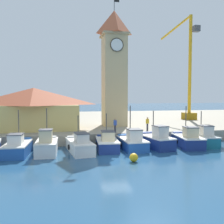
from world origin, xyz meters
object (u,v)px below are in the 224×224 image
object	(u,v)px
fishing_boat_far_right	(203,138)
fishing_boat_left_outer	(18,147)
clock_tower	(114,65)
mooring_buoy	(134,158)
fishing_boat_right_outer	(188,140)
dock_worker_along_quay	(115,125)
dock_worker_near_tower	(147,124)
fishing_boat_mid_left	(80,145)
fishing_boat_right_inner	(156,140)
fishing_boat_mid_right	(132,142)
port_crane_near	(189,78)
fishing_boat_left_inner	(47,145)
fishing_boat_center	(107,143)
warehouse_left	(34,108)

from	to	relation	value
fishing_boat_far_right	fishing_boat_left_outer	bearing A→B (deg)	-178.34
clock_tower	mooring_buoy	bearing A→B (deg)	-96.35
fishing_boat_right_outer	dock_worker_along_quay	bearing A→B (deg)	152.14
fishing_boat_left_outer	dock_worker_near_tower	size ratio (longest dim) A/B	3.01
fishing_boat_mid_left	fishing_boat_right_inner	world-z (taller)	fishing_boat_right_inner
clock_tower	dock_worker_near_tower	bearing A→B (deg)	-64.32
fishing_boat_right_inner	mooring_buoy	world-z (taller)	fishing_boat_right_inner
fishing_boat_mid_right	clock_tower	bearing A→B (deg)	88.02
fishing_boat_far_right	dock_worker_near_tower	xyz separation A→B (m)	(-4.93, 4.14, 1.30)
dock_worker_near_tower	mooring_buoy	bearing A→B (deg)	-115.70
fishing_boat_left_outer	port_crane_near	bearing A→B (deg)	33.28
fishing_boat_right_inner	dock_worker_along_quay	bearing A→B (deg)	135.31
port_crane_near	dock_worker_along_quay	size ratio (longest dim) A/B	11.17
fishing_boat_left_inner	clock_tower	bearing A→B (deg)	50.70
fishing_boat_far_right	fishing_boat_mid_right	bearing A→B (deg)	-179.13
fishing_boat_center	fishing_boat_far_right	size ratio (longest dim) A/B	1.06
fishing_boat_right_inner	port_crane_near	world-z (taller)	port_crane_near
fishing_boat_far_right	port_crane_near	distance (m)	19.63
fishing_boat_mid_right	mooring_buoy	size ratio (longest dim) A/B	6.93
warehouse_left	clock_tower	bearing A→B (deg)	7.65
fishing_boat_left_outer	mooring_buoy	bearing A→B (deg)	-25.65
fishing_boat_left_inner	fishing_boat_center	world-z (taller)	fishing_boat_left_inner
fishing_boat_left_inner	dock_worker_near_tower	world-z (taller)	fishing_boat_left_inner
fishing_boat_left_inner	port_crane_near	xyz separation A→B (m)	(23.61, 17.42, 7.59)
fishing_boat_right_inner	fishing_boat_left_outer	bearing A→B (deg)	-178.65
fishing_boat_left_outer	fishing_boat_center	xyz separation A→B (m)	(8.44, 0.43, -0.01)
fishing_boat_left_inner	fishing_boat_mid_right	bearing A→B (deg)	4.43
fishing_boat_mid_right	fishing_boat_right_outer	world-z (taller)	fishing_boat_mid_right
fishing_boat_mid_left	port_crane_near	bearing A→B (deg)	40.13
fishing_boat_left_outer	port_crane_near	distance (m)	32.28
fishing_boat_left_inner	clock_tower	distance (m)	16.45
fishing_boat_center	fishing_boat_right_outer	size ratio (longest dim) A/B	0.99
fishing_boat_right_outer	dock_worker_along_quay	distance (m)	8.08
fishing_boat_mid_right	mooring_buoy	xyz separation A→B (m)	(-1.34, -5.10, -0.36)
fishing_boat_mid_left	dock_worker_along_quay	bearing A→B (deg)	42.34
fishing_boat_mid_right	fishing_boat_far_right	distance (m)	8.09
warehouse_left	dock_worker_along_quay	distance (m)	10.85
mooring_buoy	dock_worker_along_quay	distance (m)	8.71
fishing_boat_right_inner	mooring_buoy	xyz separation A→B (m)	(-3.93, -4.98, -0.46)
dock_worker_along_quay	fishing_boat_right_inner	bearing A→B (deg)	-44.69
mooring_buoy	dock_worker_near_tower	size ratio (longest dim) A/B	0.44
fishing_boat_mid_left	fishing_boat_mid_right	xyz separation A→B (m)	(5.38, 0.54, 0.02)
fishing_boat_far_right	dock_worker_along_quay	distance (m)	9.77
fishing_boat_right_outer	warehouse_left	size ratio (longest dim) A/B	0.44
fishing_boat_left_outer	clock_tower	bearing A→B (deg)	42.76
fishing_boat_right_outer	dock_worker_along_quay	xyz separation A→B (m)	(-7.05, 3.73, 1.30)
warehouse_left	dock_worker_along_quay	size ratio (longest dim) A/B	6.98
clock_tower	port_crane_near	world-z (taller)	port_crane_near
fishing_boat_far_right	mooring_buoy	world-z (taller)	fishing_boat_far_right
fishing_boat_mid_right	clock_tower	size ratio (longest dim) A/B	0.29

